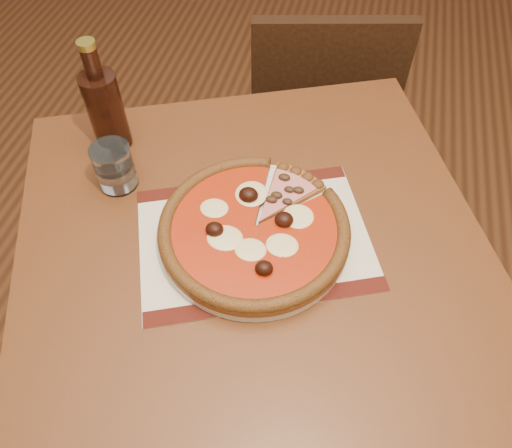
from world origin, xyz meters
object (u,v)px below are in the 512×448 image
at_px(table, 254,275).
at_px(pizza, 254,228).
at_px(plate, 254,235).
at_px(chair_far, 318,113).
at_px(water_glass, 114,167).
at_px(bottle, 105,108).

xyz_separation_m(table, pizza, (-0.00, 0.01, 0.13)).
bearing_deg(table, plate, 95.58).
relative_size(table, chair_far, 1.27).
bearing_deg(plate, water_glass, 166.60).
bearing_deg(plate, chair_far, 87.69).
relative_size(table, pizza, 3.25).
bearing_deg(bottle, water_glass, -63.22).
distance_m(chair_far, water_glass, 0.76).
height_order(chair_far, pizza, chair_far).
relative_size(plate, bottle, 1.41).
distance_m(pizza, water_glass, 0.29).
xyz_separation_m(plate, pizza, (-0.00, -0.00, 0.02)).
distance_m(chair_far, bottle, 0.73).
bearing_deg(pizza, water_glass, 166.58).
distance_m(chair_far, plate, 0.74).
bearing_deg(table, water_glass, 164.46).
relative_size(table, plate, 3.28).
relative_size(water_glass, bottle, 0.38).
relative_size(chair_far, plate, 2.58).
bearing_deg(chair_far, bottle, 41.99).
distance_m(water_glass, bottle, 0.12).
height_order(plate, pizza, pizza).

